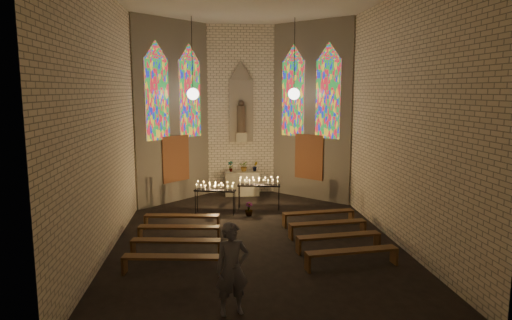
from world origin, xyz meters
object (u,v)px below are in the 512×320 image
at_px(altar, 242,183).
at_px(aisle_flower_pot, 249,209).
at_px(votive_stand_left, 215,188).
at_px(votive_stand_right, 259,183).
at_px(visitor, 232,269).

height_order(altar, aisle_flower_pot, altar).
xyz_separation_m(votive_stand_left, votive_stand_right, (1.61, 0.47, 0.06)).
bearing_deg(altar, visitor, -94.79).
bearing_deg(votive_stand_left, visitor, -73.98).
relative_size(aisle_flower_pot, votive_stand_left, 0.32).
bearing_deg(votive_stand_left, votive_stand_right, 30.03).
height_order(aisle_flower_pot, visitor, visitor).
relative_size(votive_stand_right, visitor, 0.87).
distance_m(aisle_flower_pot, votive_stand_left, 1.40).
xyz_separation_m(votive_stand_left, visitor, (0.29, -7.37, -0.00)).
xyz_separation_m(altar, visitor, (-0.85, -10.16, 0.42)).
bearing_deg(visitor, altar, 70.78).
height_order(aisle_flower_pot, votive_stand_right, votive_stand_right).
bearing_deg(visitor, aisle_flower_pot, 68.40).
relative_size(altar, aisle_flower_pot, 2.93).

